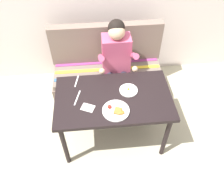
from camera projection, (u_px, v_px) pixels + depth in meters
The scene contains 9 objects.
ground_plane at pixel (113, 135), 2.94m from camera, with size 8.00×8.00×0.00m, color #B7B094.
table at pixel (113, 102), 2.47m from camera, with size 1.20×0.70×0.73m.
couch at pixel (108, 74), 3.23m from camera, with size 1.44×0.56×1.00m.
person at pixel (117, 59), 2.82m from camera, with size 0.45×0.61×1.21m.
plate_breakfast at pixel (116, 111), 2.28m from camera, with size 0.27×0.27×0.05m.
plate_eggs at pixel (129, 90), 2.47m from camera, with size 0.19×0.19×0.04m.
napkin at pixel (88, 108), 2.31m from camera, with size 0.13×0.09×0.01m, color white.
fork at pixel (77, 81), 2.57m from camera, with size 0.01×0.17×0.01m, color silver.
knife at pixel (77, 98), 2.40m from camera, with size 0.01×0.20×0.01m, color silver.
Camera 1 is at (-0.17, -1.58, 2.55)m, focal length 37.79 mm.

